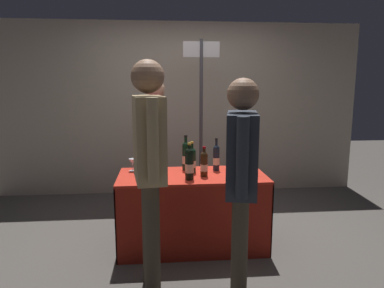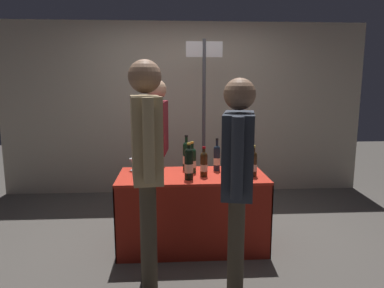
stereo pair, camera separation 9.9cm
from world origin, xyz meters
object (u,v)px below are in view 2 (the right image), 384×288
(tasting_table, at_px, (192,197))
(vendor_presenter, at_px, (157,137))
(flower_vase, at_px, (145,163))
(taster_foreground_right, at_px, (146,154))
(display_bottle_0, at_px, (232,164))
(featured_wine_bottle, at_px, (148,158))
(wine_glass_mid, at_px, (133,162))
(booth_signpost, at_px, (204,107))
(wine_glass_near_vendor, at_px, (158,166))

(tasting_table, distance_m, vendor_presenter, 0.89)
(tasting_table, relative_size, flower_vase, 3.61)
(tasting_table, relative_size, taster_foreground_right, 0.80)
(display_bottle_0, relative_size, flower_vase, 0.90)
(featured_wine_bottle, xyz_separation_m, taster_foreground_right, (0.05, -0.90, 0.22))
(flower_vase, distance_m, vendor_presenter, 0.66)
(tasting_table, bearing_deg, featured_wine_bottle, 155.78)
(wine_glass_mid, distance_m, booth_signpost, 1.36)
(vendor_presenter, bearing_deg, flower_vase, -4.00)
(tasting_table, bearing_deg, booth_signpost, 79.24)
(featured_wine_bottle, xyz_separation_m, wine_glass_mid, (-0.15, 0.00, -0.04))
(featured_wine_bottle, distance_m, vendor_presenter, 0.48)
(flower_vase, bearing_deg, taster_foreground_right, -84.38)
(taster_foreground_right, bearing_deg, tasting_table, -36.26)
(wine_glass_mid, bearing_deg, display_bottle_0, -24.29)
(featured_wine_bottle, xyz_separation_m, vendor_presenter, (0.08, 0.45, 0.14))
(display_bottle_0, distance_m, wine_glass_mid, 1.02)
(flower_vase, bearing_deg, display_bottle_0, -16.71)
(tasting_table, height_order, flower_vase, flower_vase)
(taster_foreground_right, bearing_deg, booth_signpost, -25.50)
(wine_glass_near_vendor, distance_m, flower_vase, 0.14)
(wine_glass_mid, bearing_deg, taster_foreground_right, -77.67)
(wine_glass_near_vendor, bearing_deg, display_bottle_0, -18.02)
(featured_wine_bottle, height_order, taster_foreground_right, taster_foreground_right)
(wine_glass_mid, height_order, booth_signpost, booth_signpost)
(tasting_table, distance_m, booth_signpost, 1.45)
(taster_foreground_right, height_order, booth_signpost, booth_signpost)
(display_bottle_0, height_order, wine_glass_mid, display_bottle_0)
(wine_glass_near_vendor, relative_size, wine_glass_mid, 1.05)
(display_bottle_0, xyz_separation_m, flower_vase, (-0.81, 0.24, -0.03))
(featured_wine_bottle, xyz_separation_m, display_bottle_0, (0.78, -0.42, 0.02))
(featured_wine_bottle, relative_size, booth_signpost, 0.14)
(wine_glass_mid, relative_size, flower_vase, 0.32)
(vendor_presenter, xyz_separation_m, taster_foreground_right, (-0.03, -1.35, 0.08))
(booth_signpost, bearing_deg, vendor_presenter, -137.53)
(featured_wine_bottle, height_order, flower_vase, flower_vase)
(taster_foreground_right, xyz_separation_m, booth_signpost, (0.61, 1.88, 0.23))
(tasting_table, relative_size, booth_signpost, 0.66)
(wine_glass_near_vendor, distance_m, taster_foreground_right, 0.75)
(tasting_table, height_order, vendor_presenter, vendor_presenter)
(taster_foreground_right, bearing_deg, wine_glass_mid, 4.74)
(featured_wine_bottle, bearing_deg, vendor_presenter, 80.31)
(flower_vase, bearing_deg, tasting_table, -2.41)
(tasting_table, distance_m, flower_vase, 0.57)
(tasting_table, bearing_deg, taster_foreground_right, -118.68)
(wine_glass_near_vendor, bearing_deg, vendor_presenter, 92.65)
(display_bottle_0, distance_m, taster_foreground_right, 0.90)
(wine_glass_near_vendor, relative_size, booth_signpost, 0.06)
(featured_wine_bottle, relative_size, wine_glass_mid, 2.34)
(taster_foreground_right, bearing_deg, flower_vase, -1.96)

